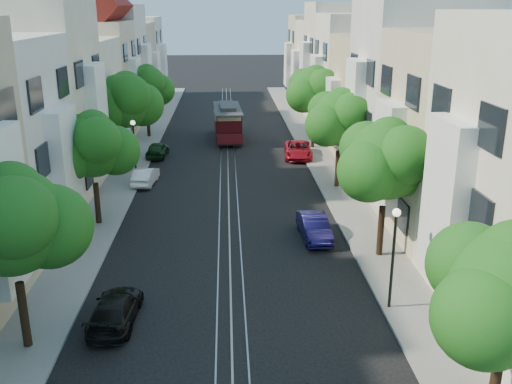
{
  "coord_description": "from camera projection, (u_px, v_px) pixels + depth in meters",
  "views": [
    {
      "loc": [
        -0.06,
        -15.87,
        11.55
      ],
      "look_at": [
        1.44,
        12.61,
        2.2
      ],
      "focal_mm": 40.0,
      "sensor_mm": 36.0,
      "label": 1
    }
  ],
  "objects": [
    {
      "name": "rail_right",
      "position": [
        235.0,
        158.0,
        45.25
      ],
      "size": [
        0.06,
        80.0,
        0.02
      ],
      "primitive_type": "cube",
      "color": "gray",
      "rests_on": "ground"
    },
    {
      "name": "tree_e_b",
      "position": [
        387.0,
        162.0,
        26.06
      ],
      "size": [
        4.93,
        4.08,
        6.68
      ],
      "color": "black",
      "rests_on": "ground"
    },
    {
      "name": "sidewalk_east",
      "position": [
        318.0,
        156.0,
        45.57
      ],
      "size": [
        2.5,
        80.0,
        0.12
      ],
      "primitive_type": "cube",
      "color": "gray",
      "rests_on": "ground"
    },
    {
      "name": "tree_w_b",
      "position": [
        93.0,
        147.0,
        30.19
      ],
      "size": [
        4.72,
        3.87,
        6.27
      ],
      "color": "black",
      "rests_on": "ground"
    },
    {
      "name": "townhouses_east",
      "position": [
        380.0,
        92.0,
        44.12
      ],
      "size": [
        7.75,
        72.0,
        12.0
      ],
      "color": "beige",
      "rests_on": "ground"
    },
    {
      "name": "sidewalk_west",
      "position": [
        136.0,
        159.0,
        44.85
      ],
      "size": [
        2.5,
        80.0,
        0.12
      ],
      "primitive_type": "cube",
      "color": "gray",
      "rests_on": "ground"
    },
    {
      "name": "lamp_east",
      "position": [
        394.0,
        244.0,
        21.88
      ],
      "size": [
        0.32,
        0.32,
        4.16
      ],
      "color": "black",
      "rests_on": "ground"
    },
    {
      "name": "parked_car_w_mid",
      "position": [
        145.0,
        176.0,
        38.51
      ],
      "size": [
        1.56,
        3.61,
        1.16
      ],
      "primitive_type": "imported",
      "rotation": [
        0.0,
        0.0,
        3.04
      ],
      "color": "white",
      "rests_on": "ground"
    },
    {
      "name": "tree_w_c",
      "position": [
        126.0,
        101.0,
        40.42
      ],
      "size": [
        5.13,
        4.28,
        7.09
      ],
      "color": "black",
      "rests_on": "ground"
    },
    {
      "name": "parked_car_e_far",
      "position": [
        298.0,
        150.0,
        45.27
      ],
      "size": [
        2.5,
        4.76,
        1.28
      ],
      "primitive_type": "imported",
      "rotation": [
        0.0,
        0.0,
        -0.08
      ],
      "color": "maroon",
      "rests_on": "ground"
    },
    {
      "name": "lane_line",
      "position": [
        228.0,
        158.0,
        45.22
      ],
      "size": [
        0.08,
        80.0,
        0.01
      ],
      "primitive_type": "cube",
      "color": "tan",
      "rests_on": "ground"
    },
    {
      "name": "parked_car_w_far",
      "position": [
        157.0,
        150.0,
        45.44
      ],
      "size": [
        1.71,
        3.69,
        1.22
      ],
      "primitive_type": "imported",
      "rotation": [
        0.0,
        0.0,
        3.07
      ],
      "color": "#143415",
      "rests_on": "ground"
    },
    {
      "name": "parked_car_e_mid",
      "position": [
        314.0,
        227.0,
        29.53
      ],
      "size": [
        1.51,
        3.83,
        1.24
      ],
      "primitive_type": "imported",
      "rotation": [
        0.0,
        0.0,
        0.05
      ],
      "color": "#0F0C3D",
      "rests_on": "ground"
    },
    {
      "name": "tree_e_c",
      "position": [
        341.0,
        119.0,
        36.54
      ],
      "size": [
        4.84,
        3.99,
        6.52
      ],
      "color": "black",
      "rests_on": "ground"
    },
    {
      "name": "townhouses_west",
      "position": [
        69.0,
        96.0,
        42.97
      ],
      "size": [
        7.75,
        72.0,
        11.76
      ],
      "color": "silver",
      "rests_on": "ground"
    },
    {
      "name": "cable_car",
      "position": [
        228.0,
        120.0,
        51.19
      ],
      "size": [
        2.68,
        7.64,
        2.9
      ],
      "rotation": [
        0.0,
        0.0,
        0.04
      ],
      "color": "black",
      "rests_on": "ground"
    },
    {
      "name": "parked_car_w_near",
      "position": [
        115.0,
        309.0,
        21.62
      ],
      "size": [
        1.78,
        4.04,
        1.15
      ],
      "primitive_type": "imported",
      "rotation": [
        0.0,
        0.0,
        3.1
      ],
      "color": "black",
      "rests_on": "ground"
    },
    {
      "name": "tree_e_d",
      "position": [
        315.0,
        91.0,
        46.89
      ],
      "size": [
        5.01,
        4.16,
        6.85
      ],
      "color": "black",
      "rests_on": "ground"
    },
    {
      "name": "tree_w_a",
      "position": [
        12.0,
        224.0,
        18.7
      ],
      "size": [
        4.93,
        4.08,
        6.68
      ],
      "color": "black",
      "rests_on": "ground"
    },
    {
      "name": "rail_slot",
      "position": [
        228.0,
        158.0,
        45.22
      ],
      "size": [
        0.06,
        80.0,
        0.02
      ],
      "primitive_type": "cube",
      "color": "gray",
      "rests_on": "ground"
    },
    {
      "name": "rail_left",
      "position": [
        221.0,
        158.0,
        45.19
      ],
      "size": [
        0.06,
        80.0,
        0.02
      ],
      "primitive_type": "cube",
      "color": "gray",
      "rests_on": "ground"
    },
    {
      "name": "ground",
      "position": [
        228.0,
        158.0,
        45.23
      ],
      "size": [
        200.0,
        200.0,
        0.0
      ],
      "primitive_type": "plane",
      "color": "black",
      "rests_on": "ground"
    },
    {
      "name": "tree_e_a",
      "position": [
        511.0,
        295.0,
        14.78
      ],
      "size": [
        4.72,
        3.87,
        6.27
      ],
      "color": "black",
      "rests_on": "ground"
    },
    {
      "name": "tree_w_d",
      "position": [
        147.0,
        87.0,
        51.01
      ],
      "size": [
        4.84,
        3.99,
        6.52
      ],
      "color": "black",
      "rests_on": "ground"
    },
    {
      "name": "lamp_west",
      "position": [
        134.0,
        141.0,
        38.33
      ],
      "size": [
        0.32,
        0.32,
        4.16
      ],
      "color": "black",
      "rests_on": "ground"
    }
  ]
}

